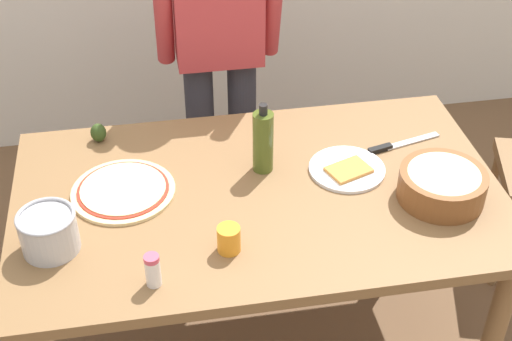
# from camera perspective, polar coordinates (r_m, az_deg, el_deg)

# --- Properties ---
(dining_table) EXTENTS (1.60, 0.96, 0.76)m
(dining_table) POSITION_cam_1_polar(r_m,az_deg,el_deg) (2.41, 0.20, -3.38)
(dining_table) COLOR brown
(dining_table) RESTS_ON ground
(person_cook) EXTENTS (0.49, 0.25, 1.62)m
(person_cook) POSITION_cam_1_polar(r_m,az_deg,el_deg) (2.88, -2.98, 10.39)
(person_cook) COLOR #2D2D38
(person_cook) RESTS_ON ground
(pizza_raw_on_board) EXTENTS (0.34, 0.34, 0.02)m
(pizza_raw_on_board) POSITION_cam_1_polar(r_m,az_deg,el_deg) (2.38, -10.50, -1.57)
(pizza_raw_on_board) COLOR beige
(pizza_raw_on_board) RESTS_ON dining_table
(plate_with_slice) EXTENTS (0.26, 0.26, 0.02)m
(plate_with_slice) POSITION_cam_1_polar(r_m,az_deg,el_deg) (2.46, 7.26, 0.10)
(plate_with_slice) COLOR white
(plate_with_slice) RESTS_ON dining_table
(popcorn_bowl) EXTENTS (0.28, 0.28, 0.11)m
(popcorn_bowl) POSITION_cam_1_polar(r_m,az_deg,el_deg) (2.37, 14.59, -0.95)
(popcorn_bowl) COLOR brown
(popcorn_bowl) RESTS_ON dining_table
(olive_oil_bottle) EXTENTS (0.07, 0.07, 0.26)m
(olive_oil_bottle) POSITION_cam_1_polar(r_m,az_deg,el_deg) (2.39, 0.56, 2.33)
(olive_oil_bottle) COLOR #47561E
(olive_oil_bottle) RESTS_ON dining_table
(steel_pot) EXTENTS (0.17, 0.17, 0.13)m
(steel_pot) POSITION_cam_1_polar(r_m,az_deg,el_deg) (2.19, -16.15, -4.68)
(steel_pot) COLOR #B7B7BC
(steel_pot) RESTS_ON dining_table
(cup_orange) EXTENTS (0.07, 0.07, 0.08)m
(cup_orange) POSITION_cam_1_polar(r_m,az_deg,el_deg) (2.12, -2.17, -5.46)
(cup_orange) COLOR orange
(cup_orange) RESTS_ON dining_table
(salt_shaker) EXTENTS (0.04, 0.04, 0.11)m
(salt_shaker) POSITION_cam_1_polar(r_m,az_deg,el_deg) (2.03, -8.20, -7.84)
(salt_shaker) COLOR white
(salt_shaker) RESTS_ON dining_table
(chef_knife) EXTENTS (0.29, 0.10, 0.02)m
(chef_knife) POSITION_cam_1_polar(r_m,az_deg,el_deg) (2.60, 11.01, 1.99)
(chef_knife) COLOR silver
(chef_knife) RESTS_ON dining_table
(avocado) EXTENTS (0.06, 0.06, 0.07)m
(avocado) POSITION_cam_1_polar(r_m,az_deg,el_deg) (2.63, -12.41, 2.96)
(avocado) COLOR #2D4219
(avocado) RESTS_ON dining_table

